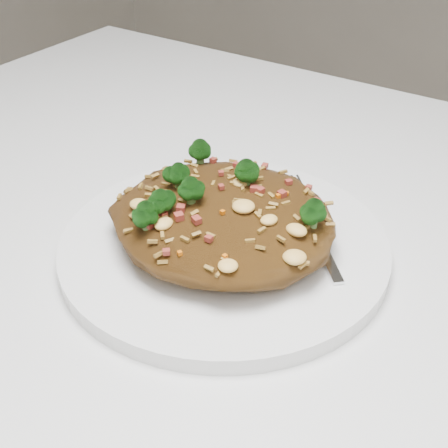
# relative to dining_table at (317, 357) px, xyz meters

# --- Properties ---
(dining_table) EXTENTS (1.20, 0.80, 0.75)m
(dining_table) POSITION_rel_dining_table_xyz_m (0.00, 0.00, 0.00)
(dining_table) COLOR silver
(dining_table) RESTS_ON ground
(plate) EXTENTS (0.27, 0.27, 0.01)m
(plate) POSITION_rel_dining_table_xyz_m (-0.09, -0.02, 0.10)
(plate) COLOR white
(plate) RESTS_ON dining_table
(fried_rice) EXTENTS (0.19, 0.17, 0.06)m
(fried_rice) POSITION_rel_dining_table_xyz_m (-0.09, -0.02, 0.13)
(fried_rice) COLOR brown
(fried_rice) RESTS_ON plate
(fork) EXTENTS (0.12, 0.13, 0.00)m
(fork) POSITION_rel_dining_table_xyz_m (-0.03, 0.03, 0.11)
(fork) COLOR silver
(fork) RESTS_ON plate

